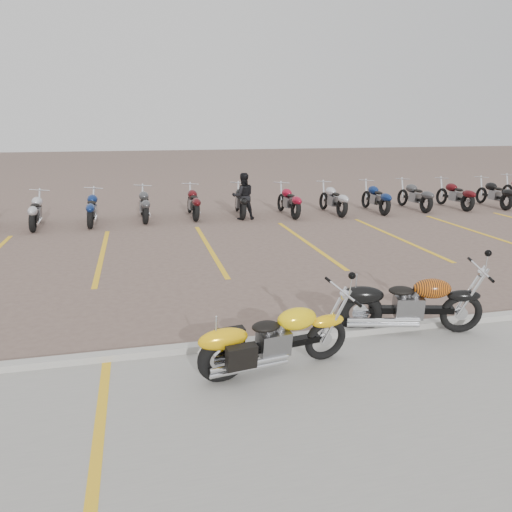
{
  "coord_description": "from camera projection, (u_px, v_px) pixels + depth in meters",
  "views": [
    {
      "loc": [
        -1.75,
        -8.61,
        3.23
      ],
      "look_at": [
        0.37,
        0.26,
        0.75
      ],
      "focal_mm": 35.0,
      "sensor_mm": 36.0,
      "label": 1
    }
  ],
  "objects": [
    {
      "name": "ground",
      "position": [
        240.0,
        299.0,
        9.32
      ],
      "size": [
        100.0,
        100.0,
        0.0
      ],
      "primitive_type": "plane",
      "color": "#755F53",
      "rests_on": "ground"
    },
    {
      "name": "concrete_apron",
      "position": [
        329.0,
        447.0,
        5.09
      ],
      "size": [
        60.0,
        5.0,
        0.01
      ],
      "primitive_type": "cube",
      "color": "#9E9B93",
      "rests_on": "ground"
    },
    {
      "name": "curb",
      "position": [
        267.0,
        341.0,
        7.42
      ],
      "size": [
        60.0,
        0.18,
        0.12
      ],
      "primitive_type": "cube",
      "color": "#ADAAA3",
      "rests_on": "ground"
    },
    {
      "name": "parking_stripes",
      "position": [
        209.0,
        248.0,
        13.07
      ],
      "size": [
        38.0,
        5.5,
        0.01
      ],
      "primitive_type": null,
      "color": "gold",
      "rests_on": "ground"
    },
    {
      "name": "apron_stripe",
      "position": [
        94.0,
        483.0,
        4.57
      ],
      "size": [
        0.12,
        5.0,
        0.0
      ],
      "primitive_type": "cube",
      "color": "gold",
      "rests_on": "concrete_apron"
    },
    {
      "name": "yellow_cruiser",
      "position": [
        271.0,
        341.0,
        6.55
      ],
      "size": [
        2.13,
        0.49,
        0.88
      ],
      "rotation": [
        0.13,
        0.0,
        0.16
      ],
      "color": "black",
      "rests_on": "ground"
    },
    {
      "name": "flame_cruiser",
      "position": [
        407.0,
        306.0,
        7.73
      ],
      "size": [
        2.19,
        0.69,
        0.92
      ],
      "rotation": [
        0.1,
        0.0,
        -0.25
      ],
      "color": "black",
      "rests_on": "ground"
    },
    {
      "name": "person_b",
      "position": [
        243.0,
        196.0,
        16.72
      ],
      "size": [
        0.77,
        0.61,
        1.56
      ],
      "primitive_type": "imported",
      "rotation": [
        0.0,
        0.0,
        3.12
      ],
      "color": "black",
      "rests_on": "ground"
    },
    {
      "name": "bg_bike_row",
      "position": [
        264.0,
        200.0,
        17.41
      ],
      "size": [
        22.1,
        2.0,
        1.1
      ],
      "color": "black",
      "rests_on": "ground"
    }
  ]
}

